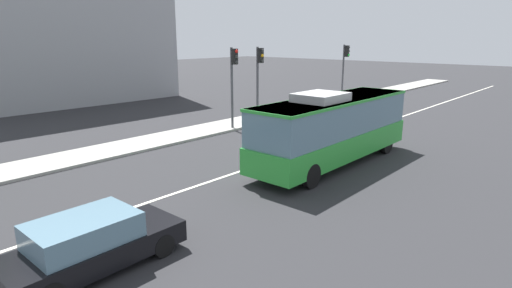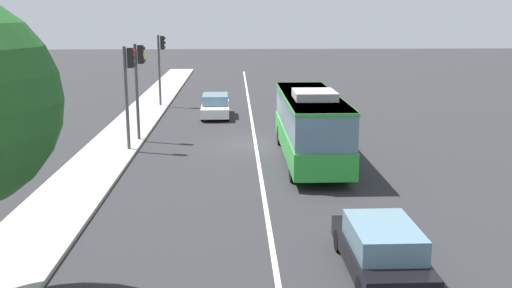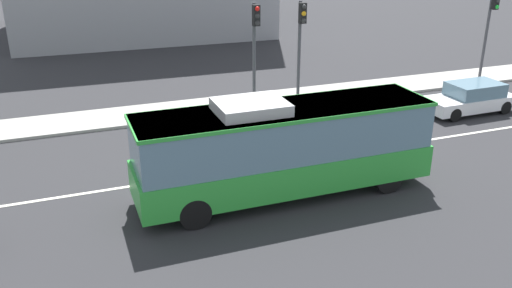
{
  "view_description": "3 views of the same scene",
  "coord_description": "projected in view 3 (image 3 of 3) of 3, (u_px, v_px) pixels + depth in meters",
  "views": [
    {
      "loc": [
        -19.76,
        -12.19,
        5.78
      ],
      "look_at": [
        -5.85,
        0.2,
        0.98
      ],
      "focal_mm": 29.04,
      "sensor_mm": 36.0,
      "label": 1
    },
    {
      "loc": [
        -29.51,
        1.07,
        6.82
      ],
      "look_at": [
        -5.78,
        0.19,
        1.37
      ],
      "focal_mm": 40.54,
      "sensor_mm": 36.0,
      "label": 2
    },
    {
      "loc": [
        -10.06,
        -17.67,
        8.68
      ],
      "look_at": [
        -3.63,
        -0.37,
        1.11
      ],
      "focal_mm": 38.31,
      "sensor_mm": 36.0,
      "label": 3
    }
  ],
  "objects": [
    {
      "name": "ground_plane",
      "position": [
        338.0,
        154.0,
        21.86
      ],
      "size": [
        160.0,
        160.0,
        0.0
      ],
      "primitive_type": "plane",
      "color": "#28282B"
    },
    {
      "name": "sidewalk_kerb",
      "position": [
        270.0,
        100.0,
        28.21
      ],
      "size": [
        80.0,
        2.78,
        0.14
      ],
      "primitive_type": "cube",
      "color": "#9E9B93",
      "rests_on": "ground_plane"
    },
    {
      "name": "lane_centre_line",
      "position": [
        338.0,
        154.0,
        21.86
      ],
      "size": [
        76.0,
        0.16,
        0.01
      ],
      "primitive_type": "cube",
      "color": "silver",
      "rests_on": "ground_plane"
    },
    {
      "name": "transit_bus",
      "position": [
        284.0,
        145.0,
        17.99
      ],
      "size": [
        10.0,
        2.51,
        3.46
      ],
      "rotation": [
        0.0,
        0.0,
        0.0
      ],
      "color": "green",
      "rests_on": "ground_plane"
    },
    {
      "name": "sedan_white",
      "position": [
        471.0,
        98.0,
        26.39
      ],
      "size": [
        4.53,
        1.88,
        1.46
      ],
      "rotation": [
        0.0,
        0.0,
        3.16
      ],
      "color": "white",
      "rests_on": "ground_plane"
    },
    {
      "name": "traffic_light_near_corner",
      "position": [
        301.0,
        36.0,
        26.14
      ],
      "size": [
        0.33,
        0.62,
        5.2
      ],
      "rotation": [
        0.0,
        0.0,
        -1.61
      ],
      "color": "#47474C",
      "rests_on": "ground_plane"
    },
    {
      "name": "traffic_light_mid_block",
      "position": [
        255.0,
        39.0,
        25.52
      ],
      "size": [
        0.32,
        0.62,
        5.2
      ],
      "rotation": [
        0.0,
        0.0,
        -1.57
      ],
      "color": "#47474C",
      "rests_on": "ground_plane"
    },
    {
      "name": "traffic_light_far_corner",
      "position": [
        491.0,
        20.0,
        30.16
      ],
      "size": [
        0.34,
        0.62,
        5.2
      ],
      "rotation": [
        0.0,
        0.0,
        -1.49
      ],
      "color": "#47474C",
      "rests_on": "ground_plane"
    }
  ]
}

